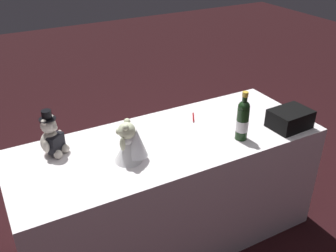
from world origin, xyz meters
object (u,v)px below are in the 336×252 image
at_px(champagne_bottle, 243,120).
at_px(gift_case_black, 290,119).
at_px(teddy_bear_bride, 130,144).
at_px(teddy_bear_groom, 52,138).
at_px(signing_pen, 193,118).

distance_m(champagne_bottle, gift_case_black, 0.37).
bearing_deg(teddy_bear_bride, teddy_bear_groom, -37.45).
height_order(teddy_bear_bride, gift_case_black, teddy_bear_bride).
height_order(champagne_bottle, signing_pen, champagne_bottle).
bearing_deg(champagne_bottle, teddy_bear_bride, -8.68).
height_order(teddy_bear_groom, champagne_bottle, champagne_bottle).
bearing_deg(teddy_bear_bride, champagne_bottle, 171.32).
bearing_deg(signing_pen, gift_case_black, 140.72).
distance_m(teddy_bear_bride, champagne_bottle, 0.70).
height_order(teddy_bear_bride, champagne_bottle, champagne_bottle).
bearing_deg(teddy_bear_groom, signing_pen, 178.82).
distance_m(champagne_bottle, signing_pen, 0.40).
bearing_deg(gift_case_black, champagne_bottle, -4.93).
bearing_deg(teddy_bear_groom, gift_case_black, 163.71).
bearing_deg(teddy_bear_groom, teddy_bear_bride, 142.55).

